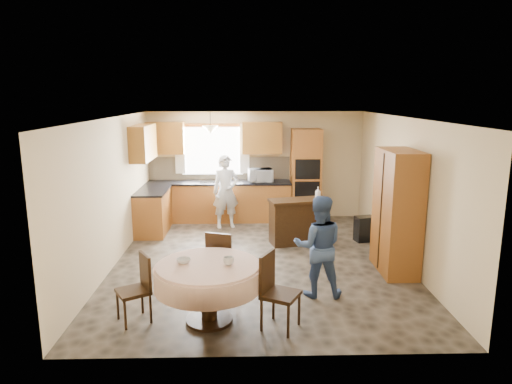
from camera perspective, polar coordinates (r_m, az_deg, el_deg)
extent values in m
cube|color=brown|center=(8.13, 0.44, -8.61)|extent=(5.00, 6.00, 0.01)
cube|color=white|center=(7.62, 0.47, 9.27)|extent=(5.00, 6.00, 0.01)
cube|color=#D2B886|center=(10.73, -0.08, 3.36)|extent=(5.00, 0.02, 2.50)
cube|color=#D2B886|center=(4.89, 1.65, -7.28)|extent=(5.00, 0.02, 2.50)
cube|color=#D2B886|center=(8.09, -17.53, -0.06)|extent=(0.02, 6.00, 2.50)
cube|color=#D2B886|center=(8.25, 18.08, 0.13)|extent=(0.02, 6.00, 2.50)
cube|color=white|center=(10.69, -5.47, 5.16)|extent=(1.40, 0.03, 1.10)
cube|color=white|center=(10.71, -9.52, 5.34)|extent=(0.22, 0.02, 1.15)
cube|color=white|center=(10.61, -1.43, 5.43)|extent=(0.22, 0.02, 1.15)
cube|color=#B26A2F|center=(10.60, -4.64, -1.25)|extent=(3.30, 0.60, 0.88)
cube|color=black|center=(10.51, -4.68, 1.20)|extent=(3.30, 0.64, 0.04)
cube|color=#B26A2F|center=(9.91, -12.75, -2.46)|extent=(0.60, 1.20, 0.88)
cube|color=black|center=(9.80, -12.87, 0.15)|extent=(0.64, 1.20, 0.04)
cube|color=tan|center=(10.75, -4.62, 2.95)|extent=(3.30, 0.02, 0.55)
cube|color=#B07A2C|center=(10.64, -11.25, 6.63)|extent=(0.85, 0.33, 0.72)
cube|color=#B07A2C|center=(10.49, 0.76, 6.79)|extent=(0.90, 0.33, 0.72)
cube|color=#B07A2C|center=(9.68, -13.94, 6.00)|extent=(0.33, 1.20, 0.72)
cube|color=#B26A2F|center=(10.55, 6.22, 2.09)|extent=(0.66, 0.62, 2.12)
cube|color=black|center=(10.21, 6.48, 2.84)|extent=(0.56, 0.01, 0.45)
cube|color=black|center=(10.30, 6.41, 0.09)|extent=(0.56, 0.01, 0.45)
cone|color=beige|center=(10.16, -5.71, 7.75)|extent=(0.36, 0.36, 0.18)
cube|color=#35220E|center=(9.00, 5.39, -3.83)|extent=(1.24, 0.72, 0.83)
cube|color=black|center=(9.38, 13.42, -4.50)|extent=(0.42, 0.33, 0.50)
cube|color=#B26A2F|center=(7.75, 17.23, -2.39)|extent=(0.53, 1.06, 2.02)
cylinder|color=#35220E|center=(6.01, -5.91, -12.73)|extent=(0.20, 0.20, 0.71)
cylinder|color=#35220E|center=(6.15, -5.84, -15.58)|extent=(0.60, 0.60, 0.04)
cylinder|color=#F9E2CC|center=(5.85, -6.00, -9.20)|extent=(1.31, 1.31, 0.05)
cylinder|color=#F9E2CC|center=(5.90, -5.97, -10.47)|extent=(1.37, 1.37, 0.28)
cube|color=#35220E|center=(6.16, -15.11, -11.93)|extent=(0.52, 0.52, 0.05)
cube|color=#35220E|center=(6.11, -13.68, -9.56)|extent=(0.22, 0.33, 0.45)
cylinder|color=#35220E|center=(6.15, -16.88, -14.28)|extent=(0.03, 0.03, 0.39)
cylinder|color=#35220E|center=(6.07, -13.82, -14.45)|extent=(0.03, 0.03, 0.39)
cylinder|color=#35220E|center=(6.43, -16.11, -13.02)|extent=(0.03, 0.03, 0.39)
cylinder|color=#35220E|center=(6.36, -13.19, -13.16)|extent=(0.03, 0.03, 0.39)
cube|color=#35220E|center=(6.85, -4.13, -8.78)|extent=(0.51, 0.51, 0.05)
cube|color=#35220E|center=(6.59, -4.73, -7.19)|extent=(0.38, 0.16, 0.49)
cylinder|color=#35220E|center=(6.78, -5.68, -11.11)|extent=(0.04, 0.04, 0.42)
cylinder|color=#35220E|center=(6.76, -2.66, -11.12)|extent=(0.04, 0.04, 0.42)
cylinder|color=#35220E|center=(7.10, -5.47, -10.00)|extent=(0.04, 0.04, 0.42)
cylinder|color=#35220E|center=(7.09, -2.60, -10.00)|extent=(0.04, 0.04, 0.42)
cube|color=#35220E|center=(5.79, 3.11, -12.69)|extent=(0.56, 0.56, 0.05)
cube|color=#35220E|center=(5.75, 1.40, -9.94)|extent=(0.22, 0.37, 0.50)
cylinder|color=#35220E|center=(5.72, 1.38, -15.60)|extent=(0.04, 0.04, 0.43)
cylinder|color=#35220E|center=(5.75, 5.07, -15.50)|extent=(0.04, 0.04, 0.43)
cylinder|color=#35220E|center=(6.04, 1.21, -14.03)|extent=(0.04, 0.04, 0.43)
cylinder|color=#35220E|center=(6.07, 4.68, -13.95)|extent=(0.04, 0.04, 0.43)
cube|color=gold|center=(9.33, 15.58, 4.02)|extent=(0.05, 0.52, 0.43)
cube|color=#A7BAC3|center=(9.32, 15.40, 4.02)|extent=(0.01, 0.43, 0.34)
imported|color=silver|center=(10.42, 0.55, 2.09)|extent=(0.59, 0.44, 0.30)
imported|color=silver|center=(9.96, -3.79, 0.05)|extent=(0.67, 0.52, 1.61)
imported|color=#3B5482|center=(6.64, 7.82, -6.73)|extent=(0.76, 0.61, 1.49)
imported|color=#B2B2B2|center=(8.86, 3.28, -1.11)|extent=(0.24, 0.24, 0.05)
imported|color=silver|center=(8.92, 7.75, -0.30)|extent=(0.13, 0.13, 0.30)
imported|color=#B2B2B2|center=(5.78, -3.45, -8.61)|extent=(0.15, 0.15, 0.10)
imported|color=#B2B2B2|center=(5.92, -9.05, -8.50)|extent=(0.23, 0.23, 0.06)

